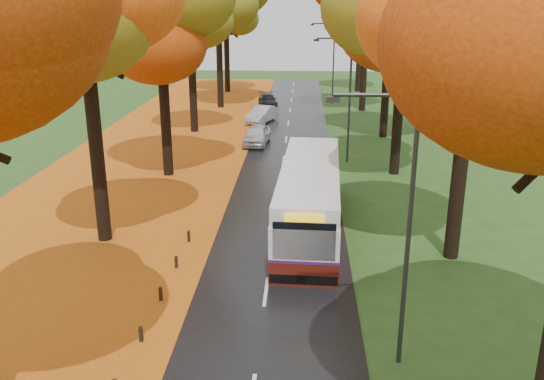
# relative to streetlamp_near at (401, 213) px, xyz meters

# --- Properties ---
(road) EXTENTS (6.50, 90.00, 0.04)m
(road) POSITION_rel_streetlamp_near_xyz_m (-3.95, 17.00, -4.69)
(road) COLOR black
(road) RESTS_ON ground
(centre_line) EXTENTS (0.12, 90.00, 0.01)m
(centre_line) POSITION_rel_streetlamp_near_xyz_m (-3.95, 17.00, -4.67)
(centre_line) COLOR silver
(centre_line) RESTS_ON road
(leaf_verge) EXTENTS (12.00, 90.00, 0.02)m
(leaf_verge) POSITION_rel_streetlamp_near_xyz_m (-12.95, 17.00, -4.70)
(leaf_verge) COLOR #952B0D
(leaf_verge) RESTS_ON ground
(leaf_drift) EXTENTS (0.90, 90.00, 0.01)m
(leaf_drift) POSITION_rel_streetlamp_near_xyz_m (-7.00, 17.00, -4.67)
(leaf_drift) COLOR orange
(leaf_drift) RESTS_ON road
(trees_left) EXTENTS (9.20, 74.00, 13.88)m
(trees_left) POSITION_rel_streetlamp_near_xyz_m (-11.13, 19.06, 4.82)
(trees_left) COLOR black
(trees_left) RESTS_ON ground
(trees_right) EXTENTS (9.30, 74.20, 13.96)m
(trees_right) POSITION_rel_streetlamp_near_xyz_m (3.24, 18.91, 4.98)
(trees_right) COLOR black
(trees_right) RESTS_ON ground
(streetlamp_near) EXTENTS (2.45, 0.18, 8.00)m
(streetlamp_near) POSITION_rel_streetlamp_near_xyz_m (0.00, 0.00, 0.00)
(streetlamp_near) COLOR #333538
(streetlamp_near) RESTS_ON ground
(streetlamp_mid) EXTENTS (2.45, 0.18, 8.00)m
(streetlamp_mid) POSITION_rel_streetlamp_near_xyz_m (0.00, 22.00, 0.00)
(streetlamp_mid) COLOR #333538
(streetlamp_mid) RESTS_ON ground
(streetlamp_far) EXTENTS (2.45, 0.18, 8.00)m
(streetlamp_far) POSITION_rel_streetlamp_near_xyz_m (0.00, 44.00, 0.00)
(streetlamp_far) COLOR #333538
(streetlamp_far) RESTS_ON ground
(bus) EXTENTS (3.14, 11.61, 3.03)m
(bus) POSITION_rel_streetlamp_near_xyz_m (-2.33, 10.11, -3.09)
(bus) COLOR #50150C
(bus) RESTS_ON road
(car_white) EXTENTS (2.05, 4.25, 1.40)m
(car_white) POSITION_rel_streetlamp_near_xyz_m (-6.06, 26.35, -3.98)
(car_white) COLOR silver
(car_white) RESTS_ON road
(car_silver) EXTENTS (2.73, 4.41, 1.37)m
(car_silver) POSITION_rel_streetlamp_near_xyz_m (-6.23, 34.27, -3.99)
(car_silver) COLOR #A6A8AE
(car_silver) RESTS_ON road
(car_dark) EXTENTS (2.27, 4.28, 1.18)m
(car_dark) POSITION_rel_streetlamp_near_xyz_m (-6.22, 42.04, -4.08)
(car_dark) COLOR black
(car_dark) RESTS_ON road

